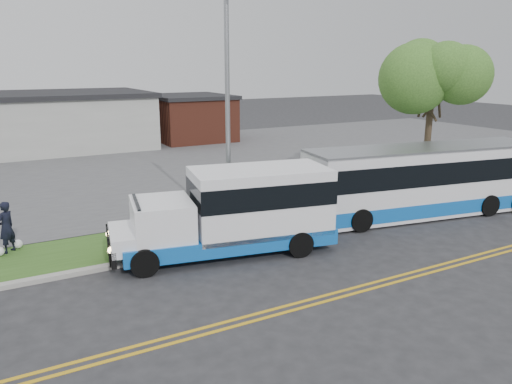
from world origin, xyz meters
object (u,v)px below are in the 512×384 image
tree_east (434,69)px  shuttle_bus (239,209)px  transit_bus (425,180)px  pedestrian (6,227)px  streetlight_near (228,97)px

tree_east → shuttle_bus: size_ratio=1.05×
transit_bus → pedestrian: size_ratio=6.14×
shuttle_bus → transit_bus: 9.12m
shuttle_bus → transit_bus: transit_bus is taller
tree_east → shuttle_bus: 12.85m
transit_bus → streetlight_near: bearing=175.0°
streetlight_near → transit_bus: bearing=-14.2°
shuttle_bus → transit_bus: size_ratio=0.71×
shuttle_bus → transit_bus: (9.11, 0.14, -0.04)m
tree_east → streetlight_near: bearing=-178.6°
streetlight_near → tree_east: bearing=1.4°
pedestrian → tree_east: bearing=134.4°
pedestrian → shuttle_bus: bearing=111.2°
streetlight_near → pedestrian: bearing=170.9°
shuttle_bus → pedestrian: bearing=164.2°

